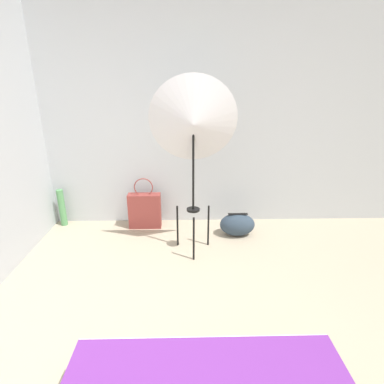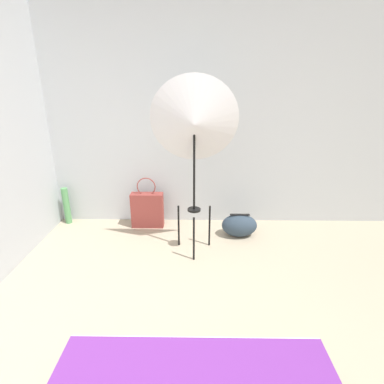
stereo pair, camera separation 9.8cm
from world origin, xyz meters
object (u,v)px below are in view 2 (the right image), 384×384
at_px(photo_umbrella, 194,123).
at_px(paper_roll, 67,206).
at_px(tote_bag, 147,210).
at_px(duffel_bag, 239,225).

height_order(photo_umbrella, paper_roll, photo_umbrella).
distance_m(tote_bag, paper_roll, 1.02).
relative_size(photo_umbrella, paper_roll, 3.80).
bearing_deg(tote_bag, duffel_bag, -11.80).
distance_m(duffel_bag, paper_roll, 2.13).
bearing_deg(paper_roll, tote_bag, -4.50).
bearing_deg(photo_umbrella, tote_bag, 136.27).
bearing_deg(duffel_bag, photo_umbrella, -148.45).
height_order(tote_bag, duffel_bag, tote_bag).
distance_m(tote_bag, duffel_bag, 1.11).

